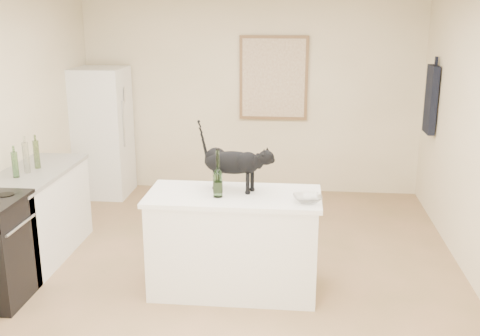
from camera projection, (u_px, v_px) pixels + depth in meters
name	position (u px, v px, depth m)	size (l,w,h in m)	color
floor	(226.00, 278.00, 5.36)	(5.50, 5.50, 0.00)	#A77A59
wall_back	(251.00, 96.00, 7.64)	(4.50, 4.50, 0.00)	beige
wall_front	(140.00, 294.00, 2.38)	(4.50, 4.50, 0.00)	beige
island_base	(234.00, 244.00, 5.04)	(1.44, 0.67, 0.86)	white
island_top	(234.00, 196.00, 4.92)	(1.50, 0.70, 0.04)	white
left_cabinets	(36.00, 216.00, 5.72)	(0.60, 1.40, 0.86)	white
left_countertop	(32.00, 173.00, 5.60)	(0.62, 1.44, 0.04)	gray
fridge	(102.00, 132.00, 7.57)	(0.68, 0.68, 1.70)	white
artwork_frame	(274.00, 78.00, 7.52)	(0.90, 0.03, 1.10)	brown
artwork_canvas	(274.00, 78.00, 7.50)	(0.82, 0.00, 1.02)	beige
hanging_garment	(431.00, 100.00, 6.73)	(0.08, 0.34, 0.80)	black
black_cat	(232.00, 165.00, 4.97)	(0.64, 0.19, 0.45)	black
wine_bottle	(218.00, 176.00, 4.79)	(0.08, 0.08, 0.37)	#2E5F26
glass_bowl	(308.00, 199.00, 4.70)	(0.24, 0.24, 0.06)	silver
fridge_paper	(125.00, 94.00, 7.40)	(0.01, 0.15, 0.19)	silver
counter_bottle_cluster	(27.00, 159.00, 5.52)	(0.12, 0.39, 0.30)	#9FADA0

